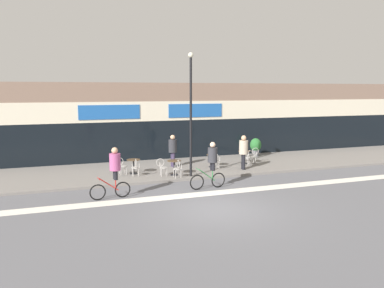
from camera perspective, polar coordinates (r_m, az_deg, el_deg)
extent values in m
plane|color=#5B5B60|center=(14.21, 3.85, -9.88)|extent=(120.00, 120.00, 0.00)
cube|color=slate|center=(20.84, -3.92, -3.84)|extent=(40.00, 5.50, 0.12)
cube|color=#7F6656|center=(25.07, -6.82, 3.64)|extent=(40.00, 4.00, 4.85)
cube|color=black|center=(23.28, -5.74, 0.56)|extent=(38.80, 0.10, 2.40)
cube|color=beige|center=(23.13, -5.81, 4.99)|extent=(39.20, 0.14, 1.20)
cube|color=#1E56A3|center=(22.60, -12.44, 4.77)|extent=(3.56, 0.08, 0.84)
cube|color=#1E56A3|center=(23.82, 0.55, 5.13)|extent=(3.56, 0.08, 0.84)
cube|color=silver|center=(16.07, 0.94, -7.69)|extent=(36.00, 0.70, 0.01)
cylinder|color=black|center=(19.62, -8.87, -4.47)|extent=(0.38, 0.38, 0.02)
cylinder|color=black|center=(19.54, -8.89, -3.46)|extent=(0.07, 0.07, 0.73)
cylinder|color=#4C3823|center=(19.47, -8.92, -2.38)|extent=(0.70, 0.70, 0.02)
cylinder|color=black|center=(19.10, -2.73, -4.72)|extent=(0.39, 0.39, 0.02)
cylinder|color=black|center=(19.03, -2.74, -3.68)|extent=(0.07, 0.07, 0.73)
cylinder|color=#4C3823|center=(18.95, -2.74, -2.56)|extent=(0.71, 0.71, 0.02)
cylinder|color=black|center=(21.09, 3.05, -3.48)|extent=(0.34, 0.34, 0.02)
cylinder|color=black|center=(21.02, 3.06, -2.61)|extent=(0.07, 0.07, 0.68)
cylinder|color=#4C3823|center=(20.96, 3.06, -1.66)|extent=(0.61, 0.61, 0.02)
cylinder|color=black|center=(22.26, 7.94, -2.93)|extent=(0.39, 0.39, 0.02)
cylinder|color=black|center=(22.20, 7.95, -2.04)|extent=(0.07, 0.07, 0.72)
cylinder|color=#4C3823|center=(22.13, 7.97, -1.08)|extent=(0.70, 0.70, 0.02)
cylinder|color=#B7B2AD|center=(19.00, -8.60, -3.57)|extent=(0.42, 0.42, 0.03)
cylinder|color=#B7B2AD|center=(19.16, -9.06, -4.17)|extent=(0.03, 0.03, 0.42)
cylinder|color=#B7B2AD|center=(19.20, -8.23, -4.13)|extent=(0.03, 0.03, 0.42)
cylinder|color=#B7B2AD|center=(18.89, -8.96, -4.34)|extent=(0.03, 0.03, 0.42)
cylinder|color=#B7B2AD|center=(18.93, -8.11, -4.30)|extent=(0.03, 0.03, 0.42)
torus|color=#B7B2AD|center=(18.78, -8.56, -2.89)|extent=(0.05, 0.41, 0.41)
cylinder|color=#B7B2AD|center=(18.79, -9.06, -3.32)|extent=(0.03, 0.03, 0.23)
cylinder|color=#B7B2AD|center=(18.83, -8.03, -3.27)|extent=(0.03, 0.03, 0.23)
cylinder|color=#B7B2AD|center=(19.44, -10.50, -3.35)|extent=(0.45, 0.45, 0.03)
cylinder|color=#B7B2AD|center=(19.66, -10.19, -3.88)|extent=(0.03, 0.03, 0.42)
cylinder|color=#B7B2AD|center=(19.39, -9.97, -4.04)|extent=(0.03, 0.03, 0.42)
cylinder|color=#B7B2AD|center=(19.59, -10.98, -3.95)|extent=(0.03, 0.03, 0.42)
cylinder|color=#B7B2AD|center=(19.32, -10.77, -4.11)|extent=(0.03, 0.03, 0.42)
torus|color=#B7B2AD|center=(19.35, -11.00, -2.62)|extent=(0.41, 0.08, 0.41)
cylinder|color=#B7B2AD|center=(19.54, -11.12, -2.93)|extent=(0.03, 0.03, 0.23)
cylinder|color=#B7B2AD|center=(19.21, -10.86, -3.11)|extent=(0.03, 0.03, 0.23)
cylinder|color=#B7B2AD|center=(18.50, -2.26, -3.81)|extent=(0.41, 0.41, 0.03)
cylinder|color=#B7B2AD|center=(18.63, -2.80, -4.43)|extent=(0.03, 0.03, 0.42)
cylinder|color=#B7B2AD|center=(18.72, -1.98, -4.36)|extent=(0.03, 0.03, 0.42)
cylinder|color=#B7B2AD|center=(18.37, -2.53, -4.61)|extent=(0.03, 0.03, 0.42)
cylinder|color=#B7B2AD|center=(18.46, -1.70, -4.54)|extent=(0.03, 0.03, 0.42)
torus|color=#B7B2AD|center=(18.29, -2.10, -3.11)|extent=(0.04, 0.41, 0.41)
cylinder|color=#B7B2AD|center=(18.26, -2.60, -3.56)|extent=(0.03, 0.03, 0.23)
cylinder|color=#B7B2AD|center=(18.37, -1.59, -3.48)|extent=(0.03, 0.03, 0.23)
cylinder|color=#B7B2AD|center=(18.87, -4.34, -3.58)|extent=(0.43, 0.43, 0.03)
cylinder|color=#B7B2AD|center=(19.08, -4.00, -4.14)|extent=(0.03, 0.03, 0.42)
cylinder|color=#B7B2AD|center=(18.81, -3.83, -4.32)|extent=(0.03, 0.03, 0.42)
cylinder|color=#B7B2AD|center=(19.03, -4.83, -4.18)|extent=(0.03, 0.03, 0.42)
cylinder|color=#B7B2AD|center=(18.76, -4.68, -4.36)|extent=(0.03, 0.03, 0.42)
torus|color=#B7B2AD|center=(18.79, -4.86, -2.82)|extent=(0.41, 0.06, 0.41)
cylinder|color=#B7B2AD|center=(18.98, -4.95, -3.13)|extent=(0.03, 0.03, 0.23)
cylinder|color=#B7B2AD|center=(18.65, -4.76, -3.33)|extent=(0.03, 0.03, 0.23)
cylinder|color=#B7B2AD|center=(20.51, 3.64, -2.62)|extent=(0.42, 0.42, 0.03)
cylinder|color=#B7B2AD|center=(20.63, 3.13, -3.18)|extent=(0.03, 0.03, 0.42)
cylinder|color=#B7B2AD|center=(20.73, 3.87, -3.14)|extent=(0.03, 0.03, 0.42)
cylinder|color=#B7B2AD|center=(20.38, 3.39, -3.33)|extent=(0.03, 0.03, 0.42)
cylinder|color=#B7B2AD|center=(20.47, 4.13, -3.29)|extent=(0.03, 0.03, 0.42)
torus|color=#B7B2AD|center=(20.30, 3.81, -1.98)|extent=(0.05, 0.41, 0.41)
cylinder|color=#B7B2AD|center=(20.27, 3.35, -2.38)|extent=(0.03, 0.03, 0.23)
cylinder|color=#B7B2AD|center=(20.39, 4.25, -2.33)|extent=(0.03, 0.03, 0.23)
cylinder|color=#B7B2AD|center=(21.70, 8.62, -2.09)|extent=(0.45, 0.45, 0.03)
cylinder|color=#B7B2AD|center=(21.78, 8.09, -2.65)|extent=(0.03, 0.03, 0.42)
cylinder|color=#B7B2AD|center=(21.94, 8.70, -2.58)|extent=(0.03, 0.03, 0.42)
cylinder|color=#B7B2AD|center=(21.55, 8.51, -2.77)|extent=(0.03, 0.03, 0.42)
cylinder|color=#B7B2AD|center=(21.71, 9.12, -2.70)|extent=(0.03, 0.03, 0.42)
torus|color=#B7B2AD|center=(21.52, 8.89, -1.48)|extent=(0.08, 0.41, 0.41)
cylinder|color=#B7B2AD|center=(21.45, 8.50, -1.87)|extent=(0.03, 0.03, 0.23)
cylinder|color=#B7B2AD|center=(21.64, 9.25, -1.79)|extent=(0.03, 0.03, 0.23)
cylinder|color=#B7B2AD|center=(22.44, 9.21, -1.77)|extent=(0.44, 0.44, 0.03)
cylinder|color=#B7B2AD|center=(22.30, 9.00, -2.41)|extent=(0.03, 0.03, 0.42)
cylinder|color=#B7B2AD|center=(22.55, 8.73, -2.29)|extent=(0.03, 0.03, 0.42)
cylinder|color=#B7B2AD|center=(22.40, 9.67, -2.38)|extent=(0.03, 0.03, 0.42)
cylinder|color=#B7B2AD|center=(22.66, 9.39, -2.25)|extent=(0.03, 0.03, 0.42)
torus|color=#B7B2AD|center=(22.46, 9.63, -1.09)|extent=(0.41, 0.07, 0.41)
cylinder|color=#B7B2AD|center=(22.33, 9.79, -1.50)|extent=(0.03, 0.03, 0.23)
cylinder|color=#B7B2AD|center=(22.64, 9.45, -1.36)|extent=(0.03, 0.03, 0.23)
cylinder|color=#4C4C51|center=(24.77, 9.64, -1.34)|extent=(0.45, 0.45, 0.44)
ellipsoid|color=#28662D|center=(24.68, 9.67, -0.13)|extent=(0.72, 0.72, 0.87)
cylinder|color=black|center=(18.42, -0.19, 4.02)|extent=(0.12, 0.12, 5.87)
sphere|color=beige|center=(18.45, -0.19, 13.40)|extent=(0.26, 0.26, 0.26)
torus|color=black|center=(15.64, -14.18, -7.15)|extent=(0.66, 0.11, 0.66)
torus|color=black|center=(15.84, -10.52, -6.84)|extent=(0.66, 0.11, 0.66)
cylinder|color=red|center=(15.65, -12.55, -6.03)|extent=(0.79, 0.12, 0.60)
cylinder|color=red|center=(15.72, -11.56, -6.12)|extent=(0.04, 0.04, 0.46)
cylinder|color=red|center=(15.51, -14.06, -5.14)|extent=(0.07, 0.48, 0.03)
cylinder|color=black|center=(15.54, -11.53, -4.69)|extent=(0.17, 0.17, 0.38)
cylinder|color=black|center=(15.70, -11.67, -4.56)|extent=(0.17, 0.17, 0.38)
cylinder|color=#A84C7F|center=(15.51, -11.66, -2.70)|extent=(0.49, 0.49, 0.69)
sphere|color=tan|center=(15.43, -11.71, -0.97)|extent=(0.26, 0.26, 0.26)
torus|color=black|center=(16.70, 0.76, -5.86)|extent=(0.69, 0.11, 0.69)
torus|color=black|center=(17.16, 4.02, -5.50)|extent=(0.69, 0.11, 0.69)
cylinder|color=#2D753D|center=(16.83, 2.26, -4.73)|extent=(0.83, 0.11, 0.62)
cylinder|color=#2D753D|center=(16.97, 3.13, -4.81)|extent=(0.04, 0.04, 0.48)
cylinder|color=#2D753D|center=(16.59, 0.93, -3.89)|extent=(0.07, 0.48, 0.03)
cylinder|color=black|center=(16.80, 3.27, -3.46)|extent=(0.16, 0.16, 0.37)
cylinder|color=black|center=(16.95, 3.02, -3.36)|extent=(0.16, 0.16, 0.37)
cylinder|color=#2D2D33|center=(16.78, 3.16, -1.67)|extent=(0.47, 0.47, 0.67)
sphere|color=beige|center=(16.71, 3.17, -0.12)|extent=(0.25, 0.25, 0.25)
cylinder|color=#382D47|center=(21.19, -3.05, -2.33)|extent=(0.19, 0.19, 0.82)
cylinder|color=#382D47|center=(21.04, -2.83, -2.40)|extent=(0.19, 0.19, 0.82)
cylinder|color=#2D2D33|center=(20.99, -2.95, -0.30)|extent=(0.54, 0.54, 0.71)
sphere|color=tan|center=(20.92, -2.96, 1.03)|extent=(0.27, 0.27, 0.27)
cylinder|color=black|center=(20.48, 7.90, -2.73)|extent=(0.19, 0.19, 0.85)
cylinder|color=black|center=(20.65, 7.74, -2.63)|extent=(0.19, 0.19, 0.85)
cylinder|color=#B2A38E|center=(20.43, 7.86, -0.49)|extent=(0.55, 0.55, 0.74)
sphere|color=tan|center=(20.36, 7.89, 0.92)|extent=(0.28, 0.28, 0.28)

